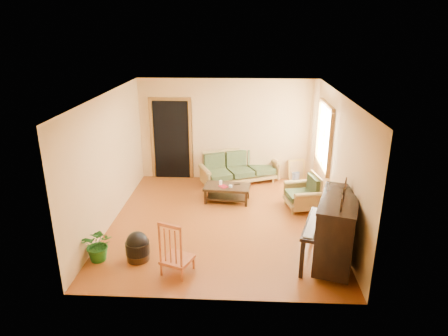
# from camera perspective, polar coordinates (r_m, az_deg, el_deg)

# --- Properties ---
(floor) EXTENTS (5.00, 5.00, 0.00)m
(floor) POSITION_cam_1_polar(r_m,az_deg,el_deg) (8.31, -0.26, -7.62)
(floor) COLOR #682E0D
(floor) RESTS_ON ground
(doorway) EXTENTS (1.08, 0.16, 2.05)m
(doorway) POSITION_cam_1_polar(r_m,az_deg,el_deg) (10.41, -7.52, 3.98)
(doorway) COLOR black
(doorway) RESTS_ON floor
(window) EXTENTS (0.12, 1.36, 1.46)m
(window) POSITION_cam_1_polar(r_m,az_deg,el_deg) (9.15, 14.18, 4.44)
(window) COLOR white
(window) RESTS_ON right_wall
(sofa) EXTENTS (2.12, 1.54, 0.84)m
(sofa) POSITION_cam_1_polar(r_m,az_deg,el_deg) (10.12, 2.28, 0.07)
(sofa) COLOR olive
(sofa) RESTS_ON floor
(coffee_table) EXTENTS (1.08, 0.66, 0.38)m
(coffee_table) POSITION_cam_1_polar(r_m,az_deg,el_deg) (9.15, 0.45, -3.65)
(coffee_table) COLOR black
(coffee_table) RESTS_ON floor
(armchair) EXTENTS (0.89, 0.91, 0.78)m
(armchair) POSITION_cam_1_polar(r_m,az_deg,el_deg) (8.89, 11.05, -3.35)
(armchair) COLOR olive
(armchair) RESTS_ON floor
(piano) EXTENTS (1.18, 1.55, 1.21)m
(piano) POSITION_cam_1_polar(r_m,az_deg,el_deg) (6.92, 15.78, -8.77)
(piano) COLOR black
(piano) RESTS_ON floor
(footstool) EXTENTS (0.44, 0.44, 0.39)m
(footstool) POSITION_cam_1_polar(r_m,az_deg,el_deg) (7.13, -12.22, -11.30)
(footstool) COLOR black
(footstool) RESTS_ON floor
(red_chair) EXTENTS (0.59, 0.62, 0.96)m
(red_chair) POSITION_cam_1_polar(r_m,az_deg,el_deg) (6.56, -6.76, -11.03)
(red_chair) COLOR #96431B
(red_chair) RESTS_ON floor
(leaning_frame) EXTENTS (0.45, 0.23, 0.59)m
(leaning_frame) POSITION_cam_1_polar(r_m,az_deg,el_deg) (10.48, 10.30, -0.25)
(leaning_frame) COLOR gold
(leaning_frame) RESTS_ON floor
(ceramic_crock) EXTENTS (0.23, 0.23, 0.25)m
(ceramic_crock) POSITION_cam_1_polar(r_m,az_deg,el_deg) (10.48, 10.18, -1.23)
(ceramic_crock) COLOR #324E96
(ceramic_crock) RESTS_ON floor
(potted_plant) EXTENTS (0.56, 0.49, 0.61)m
(potted_plant) POSITION_cam_1_polar(r_m,az_deg,el_deg) (7.23, -17.46, -10.35)
(potted_plant) COLOR #1C5317
(potted_plant) RESTS_ON floor
(book) EXTENTS (0.24, 0.25, 0.02)m
(book) POSITION_cam_1_polar(r_m,az_deg,el_deg) (8.97, -0.50, -2.77)
(book) COLOR maroon
(book) RESTS_ON coffee_table
(candle) EXTENTS (0.08, 0.08, 0.12)m
(candle) POSITION_cam_1_polar(r_m,az_deg,el_deg) (9.09, -0.48, -2.15)
(candle) COLOR white
(candle) RESTS_ON coffee_table
(glass_jar) EXTENTS (0.11, 0.11, 0.05)m
(glass_jar) POSITION_cam_1_polar(r_m,az_deg,el_deg) (8.99, 0.94, -2.62)
(glass_jar) COLOR silver
(glass_jar) RESTS_ON coffee_table
(remote) EXTENTS (0.15, 0.08, 0.01)m
(remote) POSITION_cam_1_polar(r_m,az_deg,el_deg) (9.15, 1.88, -2.33)
(remote) COLOR black
(remote) RESTS_ON coffee_table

